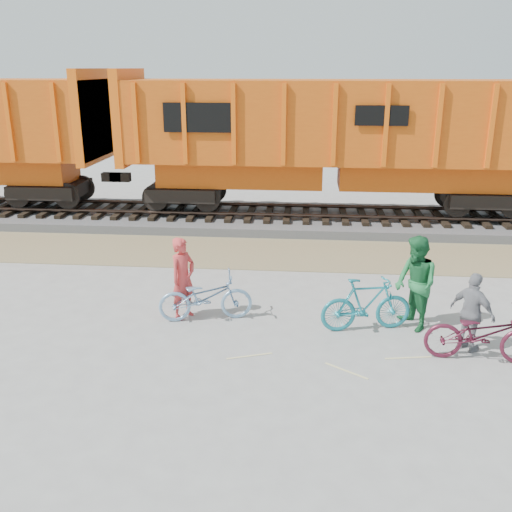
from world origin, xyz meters
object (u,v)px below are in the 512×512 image
object	(u,v)px
bicycle_teal	(366,304)
person_woman	(472,313)
person_man	(416,284)
bicycle_blue	(205,297)
person_solo	(183,278)
hopper_car_center	(332,137)
bicycle_maroon	(482,334)

from	to	relation	value
bicycle_teal	person_woman	world-z (taller)	person_woman
person_man	person_woman	size ratio (longest dim) A/B	1.26
bicycle_blue	bicycle_teal	bearing A→B (deg)	-106.75
person_solo	hopper_car_center	bearing A→B (deg)	8.50
bicycle_blue	bicycle_teal	xyz separation A→B (m)	(3.40, -0.21, 0.05)
bicycle_blue	bicycle_maroon	distance (m)	5.57
person_woman	person_solo	bearing A→B (deg)	36.30
bicycle_blue	person_solo	bearing A→B (deg)	65.54
bicycle_teal	hopper_car_center	bearing A→B (deg)	-9.22
hopper_car_center	bicycle_maroon	size ratio (longest dim) A/B	6.80
person_solo	person_woman	world-z (taller)	person_solo
bicycle_maroon	person_woman	world-z (taller)	person_woman
person_man	person_woman	xyz separation A→B (m)	(0.91, -0.93, -0.20)
person_solo	person_man	size ratio (longest dim) A/B	0.91
hopper_car_center	person_man	xyz separation A→B (m)	(1.50, -8.23, -2.01)
hopper_car_center	person_solo	bearing A→B (deg)	-112.70
person_solo	person_man	world-z (taller)	person_man
bicycle_blue	bicycle_maroon	size ratio (longest dim) A/B	0.98
bicycle_maroon	person_man	xyz separation A→B (m)	(-1.01, 1.33, 0.45)
bicycle_maroon	person_man	world-z (taller)	person_man
bicycle_teal	person_man	size ratio (longest dim) A/B	0.96
person_solo	person_woman	size ratio (longest dim) A/B	1.15
bicycle_maroon	hopper_car_center	bearing A→B (deg)	19.18
bicycle_blue	person_man	distance (m)	4.42
bicycle_maroon	person_solo	distance (m)	6.09
hopper_car_center	bicycle_blue	bearing A→B (deg)	-109.41
hopper_car_center	person_solo	size ratio (longest dim) A/B	7.75
person_man	bicycle_maroon	bearing A→B (deg)	15.79
person_solo	person_woman	xyz separation A→B (m)	(5.81, -1.04, -0.12)
bicycle_teal	bicycle_maroon	world-z (taller)	bicycle_teal
bicycle_blue	bicycle_teal	size ratio (longest dim) A/B	1.05
hopper_car_center	person_solo	distance (m)	9.05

